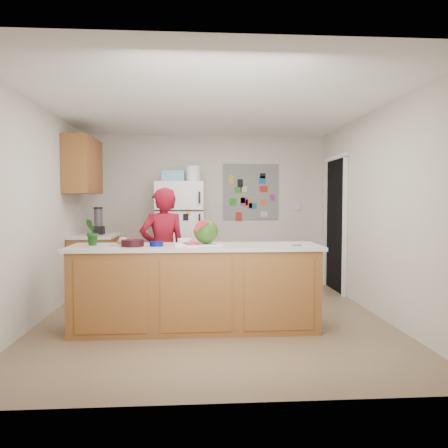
{
  "coord_description": "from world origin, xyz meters",
  "views": [
    {
      "loc": [
        -0.22,
        -5.18,
        1.39
      ],
      "look_at": [
        0.15,
        0.2,
        1.11
      ],
      "focal_mm": 35.0,
      "sensor_mm": 36.0,
      "label": 1
    }
  ],
  "objects": [
    {
      "name": "upper_cabinets",
      "position": [
        -1.82,
        1.3,
        1.9
      ],
      "size": [
        0.35,
        1.0,
        0.8
      ],
      "primitive_type": "cube",
      "color": "brown",
      "rests_on": "wall_left"
    },
    {
      "name": "refrigerator",
      "position": [
        -0.45,
        1.88,
        0.85
      ],
      "size": [
        0.75,
        0.7,
        1.7
      ],
      "primitive_type": "cube",
      "color": "silver",
      "rests_on": "floor"
    },
    {
      "name": "side_counter_top",
      "position": [
        -1.69,
        1.35,
        0.88
      ],
      "size": [
        0.64,
        0.84,
        0.04
      ],
      "primitive_type": "cube",
      "color": "silver",
      "rests_on": "side_counter_base"
    },
    {
      "name": "watermelon",
      "position": [
        -0.09,
        -0.46,
        1.06
      ],
      "size": [
        0.26,
        0.26,
        0.26
      ],
      "primitive_type": "sphere",
      "color": "#285312",
      "rests_on": "cutting_board"
    },
    {
      "name": "doorway",
      "position": [
        1.99,
        1.45,
        1.02
      ],
      "size": [
        0.03,
        0.85,
        2.04
      ],
      "primitive_type": "cube",
      "color": "black",
      "rests_on": "ground"
    },
    {
      "name": "cobalt_bowl",
      "position": [
        -0.61,
        -0.57,
        0.95
      ],
      "size": [
        0.15,
        0.15,
        0.05
      ],
      "primitive_type": "cylinder",
      "rotation": [
        0.0,
        0.0,
        0.05
      ],
      "color": "#030F66",
      "rests_on": "peninsula_top"
    },
    {
      "name": "white_bowl",
      "position": [
        -0.31,
        -0.35,
        0.95
      ],
      "size": [
        0.19,
        0.19,
        0.06
      ],
      "primitive_type": "cylinder",
      "rotation": [
        0.0,
        0.0,
        -0.14
      ],
      "color": "white",
      "rests_on": "peninsula_top"
    },
    {
      "name": "watermelon_slice",
      "position": [
        -0.25,
        -0.53,
        0.94
      ],
      "size": [
        0.17,
        0.17,
        0.02
      ],
      "primitive_type": "cylinder",
      "color": "red",
      "rests_on": "cutting_board"
    },
    {
      "name": "keys",
      "position": [
        0.86,
        -0.64,
        0.93
      ],
      "size": [
        0.1,
        0.05,
        0.01
      ],
      "primitive_type": "cube",
      "rotation": [
        0.0,
        0.0,
        0.07
      ],
      "color": "gray",
      "rests_on": "peninsula_top"
    },
    {
      "name": "wall_back",
      "position": [
        0.0,
        2.26,
        1.25
      ],
      "size": [
        4.0,
        0.02,
        2.5
      ],
      "primitive_type": "cube",
      "color": "beige",
      "rests_on": "ground"
    },
    {
      "name": "blender_appliance",
      "position": [
        -1.64,
        1.42,
        1.09
      ],
      "size": [
        0.12,
        0.12,
        0.38
      ],
      "primitive_type": "cylinder",
      "color": "black",
      "rests_on": "side_counter_top"
    },
    {
      "name": "wall_right",
      "position": [
        2.01,
        0.0,
        1.25
      ],
      "size": [
        0.02,
        4.5,
        2.5
      ],
      "primitive_type": "cube",
      "color": "beige",
      "rests_on": "ground"
    },
    {
      "name": "wall_left",
      "position": [
        -2.01,
        0.0,
        1.25
      ],
      "size": [
        0.02,
        4.5,
        2.5
      ],
      "primitive_type": "cube",
      "color": "beige",
      "rests_on": "ground"
    },
    {
      "name": "plate",
      "position": [
        -0.98,
        -0.46,
        0.93
      ],
      "size": [
        0.34,
        0.34,
        0.02
      ],
      "primitive_type": "cylinder",
      "rotation": [
        0.0,
        0.0,
        -0.35
      ],
      "color": "beige",
      "rests_on": "peninsula_top"
    },
    {
      "name": "person",
      "position": [
        -0.6,
        0.16,
        0.78
      ],
      "size": [
        0.65,
        0.52,
        1.56
      ],
      "primitive_type": "imported",
      "rotation": [
        0.0,
        0.0,
        3.42
      ],
      "color": "maroon",
      "rests_on": "floor"
    },
    {
      "name": "ceiling",
      "position": [
        0.0,
        0.0,
        2.51
      ],
      "size": [
        4.0,
        4.5,
        0.02
      ],
      "primitive_type": "cube",
      "color": "white",
      "rests_on": "wall_back"
    },
    {
      "name": "potted_plant",
      "position": [
        -1.3,
        -0.45,
        1.06
      ],
      "size": [
        0.15,
        0.17,
        0.29
      ],
      "primitive_type": "imported",
      "rotation": [
        0.0,
        0.0,
        4.84
      ],
      "color": "#103D11",
      "rests_on": "peninsula_top"
    },
    {
      "name": "peninsula_top",
      "position": [
        -0.2,
        -0.5,
        0.9
      ],
      "size": [
        2.68,
        0.7,
        0.04
      ],
      "primitive_type": "cube",
      "color": "silver",
      "rests_on": "peninsula_base"
    },
    {
      "name": "paper_towel",
      "position": [
        -0.35,
        -0.53,
        0.93
      ],
      "size": [
        0.2,
        0.19,
        0.02
      ],
      "primitive_type": "cube",
      "rotation": [
        0.0,
        0.0,
        0.19
      ],
      "color": "white",
      "rests_on": "peninsula_top"
    },
    {
      "name": "floor",
      "position": [
        0.0,
        0.0,
        -0.01
      ],
      "size": [
        4.0,
        4.5,
        0.02
      ],
      "primitive_type": "cube",
      "color": "brown",
      "rests_on": "ground"
    },
    {
      "name": "side_counter_base",
      "position": [
        -1.69,
        1.35,
        0.43
      ],
      "size": [
        0.6,
        0.8,
        0.86
      ],
      "primitive_type": "cube",
      "color": "brown",
      "rests_on": "floor"
    },
    {
      "name": "peninsula_base",
      "position": [
        -0.2,
        -0.5,
        0.44
      ],
      "size": [
        2.6,
        0.62,
        0.88
      ],
      "primitive_type": "cube",
      "color": "brown",
      "rests_on": "floor"
    },
    {
      "name": "cutting_board",
      "position": [
        -0.15,
        -0.48,
        0.93
      ],
      "size": [
        0.47,
        0.41,
        0.01
      ],
      "primitive_type": "cube",
      "rotation": [
        0.0,
        0.0,
        0.29
      ],
      "color": "silver",
      "rests_on": "peninsula_top"
    },
    {
      "name": "fridge_top_bin",
      "position": [
        -0.55,
        1.88,
        1.79
      ],
      "size": [
        0.35,
        0.28,
        0.18
      ],
      "primitive_type": "cube",
      "color": "#5999B2",
      "rests_on": "refrigerator"
    },
    {
      "name": "cherry_bowl",
      "position": [
        -0.86,
        -0.58,
        0.96
      ],
      "size": [
        0.26,
        0.26,
        0.07
      ],
      "primitive_type": "cylinder",
      "rotation": [
        0.0,
        0.0,
        -0.11
      ],
      "color": "black",
      "rests_on": "peninsula_top"
    },
    {
      "name": "photo_collage",
      "position": [
        0.75,
        2.24,
        1.55
      ],
      "size": [
        0.95,
        0.01,
        0.95
      ],
      "primitive_type": "cube",
      "color": "slate",
      "rests_on": "wall_back"
    }
  ]
}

